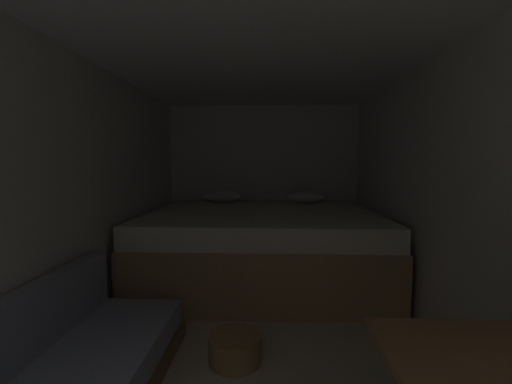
% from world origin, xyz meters
% --- Properties ---
extents(ground_plane, '(6.98, 6.98, 0.00)m').
position_xyz_m(ground_plane, '(0.00, 1.88, 0.00)').
color(ground_plane, '#B2A893').
extents(wall_back, '(2.73, 0.05, 2.13)m').
position_xyz_m(wall_back, '(0.00, 4.39, 1.07)').
color(wall_back, silver).
rests_on(wall_back, ground).
extents(wall_left, '(0.05, 4.98, 2.13)m').
position_xyz_m(wall_left, '(-1.34, 1.88, 1.07)').
color(wall_left, silver).
rests_on(wall_left, ground).
extents(wall_right, '(0.05, 4.98, 2.13)m').
position_xyz_m(wall_right, '(1.34, 1.88, 1.07)').
color(wall_right, silver).
rests_on(wall_right, ground).
extents(ceiling_slab, '(2.73, 4.98, 0.05)m').
position_xyz_m(ceiling_slab, '(0.00, 1.88, 2.16)').
color(ceiling_slab, white).
rests_on(ceiling_slab, wall_left).
extents(bed, '(2.51, 1.94, 0.96)m').
position_xyz_m(bed, '(0.00, 3.36, 0.40)').
color(bed, tan).
rests_on(bed, ground).
extents(wicker_basket, '(0.36, 0.36, 0.18)m').
position_xyz_m(wicker_basket, '(-0.15, 1.83, 0.09)').
color(wicker_basket, olive).
rests_on(wicker_basket, ground).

